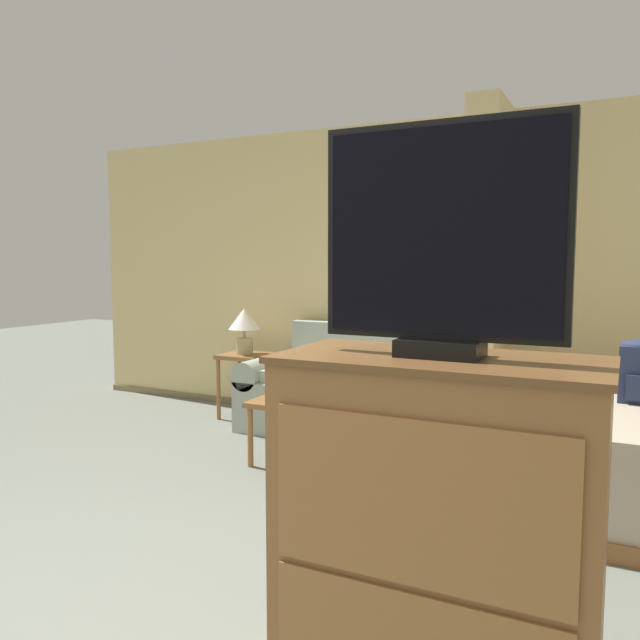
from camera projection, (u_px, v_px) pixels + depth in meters
wall_back at (400, 276)px, 5.40m from camera, size 6.59×0.16×2.60m
wall_partition_pillar at (487, 277)px, 4.71m from camera, size 0.24×0.63×2.60m
couch at (349, 394)px, 5.18m from camera, size 1.75×0.84×0.89m
coffee_table at (296, 411)px, 4.33m from camera, size 0.62×0.42×0.45m
side_table at (245, 366)px, 5.66m from camera, size 0.40×0.40×0.59m
table_lamp at (244, 324)px, 5.62m from camera, size 0.28×0.28×0.41m
tv_dresser at (436, 547)px, 1.86m from camera, size 0.94×0.48×1.15m
tv at (442, 242)px, 1.78m from camera, size 0.71×0.16×0.67m
bed at (614, 447)px, 3.79m from camera, size 1.50×1.92×0.58m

